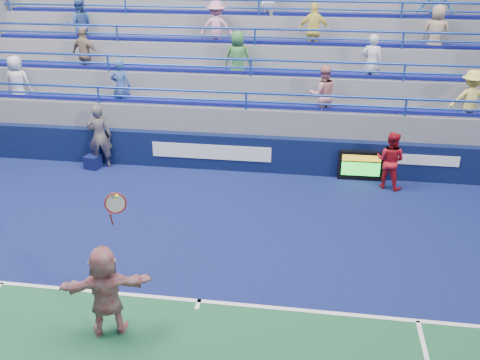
% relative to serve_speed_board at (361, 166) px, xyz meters
% --- Properties ---
extents(ground, '(120.00, 120.00, 0.00)m').
position_rel_serve_speed_board_xyz_m(ground, '(-3.39, -6.27, -0.45)').
color(ground, '#333538').
extents(sponsor_wall, '(18.00, 0.32, 1.10)m').
position_rel_serve_speed_board_xyz_m(sponsor_wall, '(-3.39, 0.23, 0.10)').
color(sponsor_wall, '#0A1438').
rests_on(sponsor_wall, ground).
extents(bleacher_stand, '(18.00, 5.60, 6.13)m').
position_rel_serve_speed_board_xyz_m(bleacher_stand, '(-3.39, 4.00, 1.10)').
color(bleacher_stand, slate).
rests_on(bleacher_stand, ground).
extents(serve_speed_board, '(1.28, 0.17, 0.89)m').
position_rel_serve_speed_board_xyz_m(serve_speed_board, '(0.00, 0.00, 0.00)').
color(serve_speed_board, black).
rests_on(serve_speed_board, ground).
extents(judge_chair, '(0.50, 0.51, 0.74)m').
position_rel_serve_speed_board_xyz_m(judge_chair, '(-8.00, -0.28, -0.21)').
color(judge_chair, '#0D1241').
rests_on(judge_chair, ground).
extents(tennis_player, '(1.68, 0.98, 2.78)m').
position_rel_serve_speed_board_xyz_m(tennis_player, '(-4.79, -7.32, 0.42)').
color(tennis_player, silver).
rests_on(tennis_player, ground).
extents(line_judge, '(0.81, 0.63, 1.97)m').
position_rel_serve_speed_board_xyz_m(line_judge, '(-7.78, -0.10, 0.54)').
color(line_judge, '#15173C').
rests_on(line_judge, ground).
extents(ball_girl, '(0.98, 0.90, 1.64)m').
position_rel_serve_speed_board_xyz_m(ball_girl, '(0.75, -0.40, 0.37)').
color(ball_girl, '#A9131E').
rests_on(ball_girl, ground).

